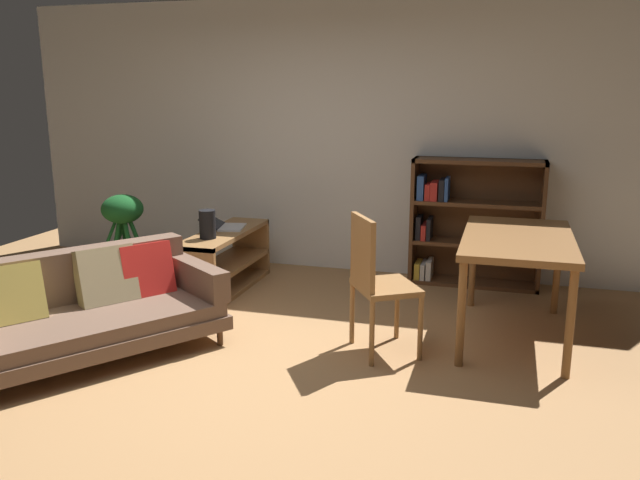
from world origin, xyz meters
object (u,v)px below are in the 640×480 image
desk_speaker (207,224)px  media_console (225,262)px  fabric_couch (90,305)px  dining_table (517,247)px  bookshelf (469,222)px  potted_floor_plant (124,232)px  dining_chair_near (376,277)px  open_laptop (225,225)px

desk_speaker → media_console: bearing=86.8°
fabric_couch → media_console: size_ratio=1.49×
fabric_couch → desk_speaker: desk_speaker is taller
media_console → desk_speaker: 0.51m
desk_speaker → dining_table: (2.57, -0.17, 0.02)m
dining_table → bookshelf: 1.40m
fabric_couch → potted_floor_plant: bearing=114.7°
fabric_couch → dining_table: size_ratio=1.36×
bookshelf → fabric_couch: bearing=-134.9°
media_console → fabric_couch: bearing=-101.2°
fabric_couch → dining_chair_near: bearing=15.5°
media_console → open_laptop: bearing=112.0°
potted_floor_plant → dining_chair_near: 2.84m
bookshelf → potted_floor_plant: bearing=-164.1°
dining_chair_near → bookshelf: size_ratio=0.82×
media_console → potted_floor_plant: 1.05m
fabric_couch → potted_floor_plant: (-0.71, 1.55, 0.16)m
potted_floor_plant → dining_table: 3.61m
potted_floor_plant → desk_speaker: bearing=-14.7°
dining_table → dining_chair_near: dining_chair_near is taller
potted_floor_plant → open_laptop: bearing=9.7°
open_laptop → dining_table: size_ratio=0.32×
media_console → bookshelf: bookshelf is taller
potted_floor_plant → dining_table: bearing=-6.8°
desk_speaker → dining_chair_near: 1.81m
media_console → desk_speaker: (-0.02, -0.30, 0.41)m
open_laptop → potted_floor_plant: bearing=-170.3°
fabric_couch → open_laptop: size_ratio=4.23×
desk_speaker → dining_chair_near: (1.64, -0.75, -0.12)m
open_laptop → potted_floor_plant: 0.99m
dining_chair_near → potted_floor_plant: bearing=159.1°
desk_speaker → bookshelf: 2.45m
desk_speaker → dining_chair_near: dining_chair_near is taller
potted_floor_plant → dining_chair_near: dining_chair_near is taller
dining_chair_near → bookshelf: bearing=75.1°
desk_speaker → potted_floor_plant: potted_floor_plant is taller
open_laptop → dining_chair_near: (1.68, -1.18, -0.03)m
media_console → dining_table: (2.55, -0.47, 0.43)m
dining_table → bookshelf: size_ratio=1.15×
open_laptop → media_console: bearing=-68.0°
media_console → dining_chair_near: dining_chair_near is taller
open_laptop → bookshelf: bookshelf is taller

